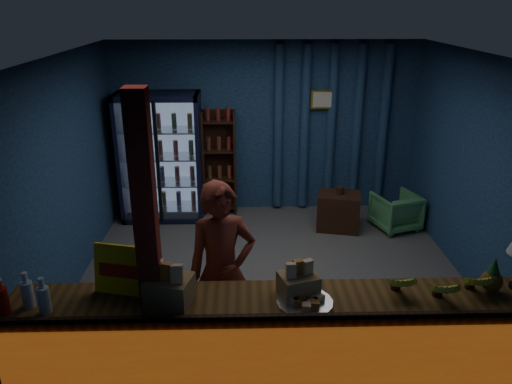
# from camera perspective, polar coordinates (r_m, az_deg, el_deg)

# --- Properties ---
(ground) EXTENTS (4.60, 4.60, 0.00)m
(ground) POSITION_cam_1_polar(r_m,az_deg,el_deg) (6.11, 1.87, -9.73)
(ground) COLOR #515154
(ground) RESTS_ON ground
(room_walls) EXTENTS (4.60, 4.60, 4.60)m
(room_walls) POSITION_cam_1_polar(r_m,az_deg,el_deg) (5.47, 2.07, 4.52)
(room_walls) COLOR navy
(room_walls) RESTS_ON ground
(counter) EXTENTS (4.40, 0.57, 0.99)m
(counter) POSITION_cam_1_polar(r_m,az_deg,el_deg) (4.27, 3.50, -17.44)
(counter) COLOR brown
(counter) RESTS_ON ground
(support_post) EXTENTS (0.16, 0.16, 2.60)m
(support_post) POSITION_cam_1_polar(r_m,az_deg,el_deg) (3.87, -12.08, -7.70)
(support_post) COLOR maroon
(support_post) RESTS_ON ground
(beverage_cooler) EXTENTS (1.20, 0.62, 1.90)m
(beverage_cooler) POSITION_cam_1_polar(r_m,az_deg,el_deg) (7.57, -10.72, 3.91)
(beverage_cooler) COLOR black
(beverage_cooler) RESTS_ON ground
(bottle_shelf) EXTENTS (0.50, 0.28, 1.60)m
(bottle_shelf) POSITION_cam_1_polar(r_m,az_deg,el_deg) (7.66, -4.19, 3.34)
(bottle_shelf) COLOR #341D10
(bottle_shelf) RESTS_ON ground
(curtain_folds) EXTENTS (1.74, 0.14, 2.50)m
(curtain_folds) POSITION_cam_1_polar(r_m,az_deg,el_deg) (7.71, 8.56, 7.18)
(curtain_folds) COLOR navy
(curtain_folds) RESTS_ON room_walls
(framed_picture) EXTENTS (0.36, 0.04, 0.28)m
(framed_picture) POSITION_cam_1_polar(r_m,az_deg,el_deg) (7.55, 7.66, 10.43)
(framed_picture) COLOR gold
(framed_picture) RESTS_ON room_walls
(shopkeeper) EXTENTS (0.69, 0.54, 1.70)m
(shopkeeper) POSITION_cam_1_polar(r_m,az_deg,el_deg) (4.55, -3.91, -9.07)
(shopkeeper) COLOR maroon
(shopkeeper) RESTS_ON ground
(green_chair) EXTENTS (0.73, 0.74, 0.54)m
(green_chair) POSITION_cam_1_polar(r_m,az_deg,el_deg) (7.50, 15.67, -2.12)
(green_chair) COLOR #50A15F
(green_chair) RESTS_ON ground
(side_table) EXTENTS (0.67, 0.55, 0.65)m
(side_table) POSITION_cam_1_polar(r_m,az_deg,el_deg) (7.31, 9.43, -2.18)
(side_table) COLOR #341D10
(side_table) RESTS_ON ground
(yellow_sign) EXTENTS (0.52, 0.22, 0.41)m
(yellow_sign) POSITION_cam_1_polar(r_m,az_deg,el_deg) (4.08, -14.76, -8.66)
(yellow_sign) COLOR yellow
(yellow_sign) RESTS_ON counter
(soda_bottles) EXTENTS (0.55, 0.17, 0.29)m
(soda_bottles) POSITION_cam_1_polar(r_m,az_deg,el_deg) (4.20, -25.83, -10.66)
(soda_bottles) COLOR red
(soda_bottles) RESTS_ON counter
(snack_box_left) EXTENTS (0.39, 0.35, 0.35)m
(snack_box_left) POSITION_cam_1_polar(r_m,az_deg,el_deg) (3.93, -9.88, -10.81)
(snack_box_left) COLOR #A78350
(snack_box_left) RESTS_ON counter
(snack_box_centre) EXTENTS (0.34, 0.31, 0.30)m
(snack_box_centre) POSITION_cam_1_polar(r_m,az_deg,el_deg) (3.98, 4.86, -10.36)
(snack_box_centre) COLOR #A78350
(snack_box_centre) RESTS_ON counter
(pastry_tray) EXTENTS (0.44, 0.44, 0.07)m
(pastry_tray) POSITION_cam_1_polar(r_m,az_deg,el_deg) (3.93, 5.61, -12.29)
(pastry_tray) COLOR silver
(pastry_tray) RESTS_ON counter
(banana_bunches) EXTENTS (0.87, 0.32, 0.19)m
(banana_bunches) POSITION_cam_1_polar(r_m,az_deg,el_deg) (4.24, 20.02, -9.81)
(banana_bunches) COLOR yellow
(banana_bunches) RESTS_ON counter
(pineapple) EXTENTS (0.17, 0.17, 0.29)m
(pineapple) POSITION_cam_1_polar(r_m,az_deg,el_deg) (4.43, 25.39, -8.87)
(pineapple) COLOR #925B1A
(pineapple) RESTS_ON counter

